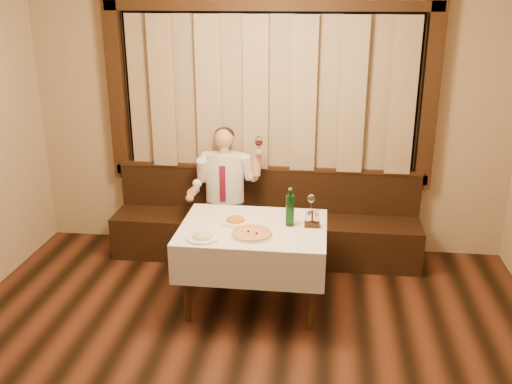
# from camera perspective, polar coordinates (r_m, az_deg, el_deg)

# --- Properties ---
(room) EXTENTS (5.01, 6.01, 2.81)m
(room) POSITION_cam_1_polar(r_m,az_deg,el_deg) (4.02, -1.64, 2.31)
(room) COLOR black
(room) RESTS_ON ground
(banquette) EXTENTS (3.20, 0.61, 0.94)m
(banquette) POSITION_cam_1_polar(r_m,az_deg,el_deg) (6.07, 0.96, -3.56)
(banquette) COLOR black
(banquette) RESTS_ON ground
(dining_table) EXTENTS (1.27, 0.97, 0.76)m
(dining_table) POSITION_cam_1_polar(r_m,az_deg,el_deg) (5.00, -0.28, -4.54)
(dining_table) COLOR black
(dining_table) RESTS_ON ground
(pizza) EXTENTS (0.36, 0.36, 0.04)m
(pizza) POSITION_cam_1_polar(r_m,az_deg,el_deg) (4.77, -0.43, -4.20)
(pizza) COLOR white
(pizza) RESTS_ON dining_table
(pasta_red) EXTENTS (0.27, 0.27, 0.09)m
(pasta_red) POSITION_cam_1_polar(r_m,az_deg,el_deg) (5.03, -2.06, -2.63)
(pasta_red) COLOR white
(pasta_red) RESTS_ON dining_table
(pasta_cream) EXTENTS (0.28, 0.28, 0.09)m
(pasta_cream) POSITION_cam_1_polar(r_m,az_deg,el_deg) (4.72, -5.38, -4.22)
(pasta_cream) COLOR white
(pasta_cream) RESTS_ON dining_table
(green_bottle) EXTENTS (0.07, 0.07, 0.34)m
(green_bottle) POSITION_cam_1_polar(r_m,az_deg,el_deg) (4.93, 3.41, -1.78)
(green_bottle) COLOR #0E4319
(green_bottle) RESTS_ON dining_table
(table_wine_glass) EXTENTS (0.07, 0.07, 0.18)m
(table_wine_glass) POSITION_cam_1_polar(r_m,az_deg,el_deg) (5.23, 5.53, -0.73)
(table_wine_glass) COLOR white
(table_wine_glass) RESTS_ON dining_table
(cruet_caddy) EXTENTS (0.13, 0.07, 0.14)m
(cruet_caddy) POSITION_cam_1_polar(r_m,az_deg,el_deg) (4.95, 5.63, -2.94)
(cruet_caddy) COLOR black
(cruet_caddy) RESTS_ON dining_table
(seated_man) EXTENTS (0.75, 0.56, 1.38)m
(seated_man) POSITION_cam_1_polar(r_m,az_deg,el_deg) (5.86, -3.20, 0.77)
(seated_man) COLOR black
(seated_man) RESTS_ON ground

